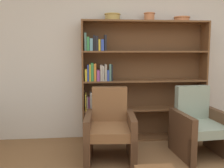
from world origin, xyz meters
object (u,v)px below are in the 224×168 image
bookshelf (133,83)px  bowl_terracotta (149,16)px  bowl_cream (112,17)px  bowl_brass (182,19)px  armchair_leather (110,129)px  armchair_cushioned (199,126)px

bookshelf → bowl_terracotta: 1.06m
bowl_terracotta → bowl_cream: bearing=180.0°
bowl_brass → armchair_leather: (-1.19, -0.68, -1.52)m
bookshelf → bowl_brass: size_ratio=7.71×
bowl_terracotta → armchair_leather: (-0.67, -0.68, -1.54)m
armchair_cushioned → bookshelf: bearing=-45.9°
bowl_brass → bowl_terracotta: bearing=180.0°
armchair_cushioned → bowl_brass: bearing=-91.3°
bowl_cream → armchair_leather: size_ratio=0.27×
bookshelf → bowl_cream: bowl_cream is taller
bowl_brass → bowl_cream: bearing=180.0°
armchair_leather → bowl_brass: bearing=-145.9°
armchair_leather → armchair_cushioned: size_ratio=1.00×
bowl_cream → armchair_cushioned: bowl_cream is taller
bookshelf → armchair_leather: bearing=-122.0°
bowl_brass → armchair_cushioned: 1.66m
bowl_cream → armchair_cushioned: (1.12, -0.68, -1.53)m
bookshelf → armchair_leather: bookshelf is taller
bookshelf → bowl_terracotta: size_ratio=11.16×
bowl_terracotta → armchair_cushioned: bearing=-50.6°
bookshelf → armchair_cushioned: 1.17m
bookshelf → bowl_cream: (-0.33, -0.02, 1.02)m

